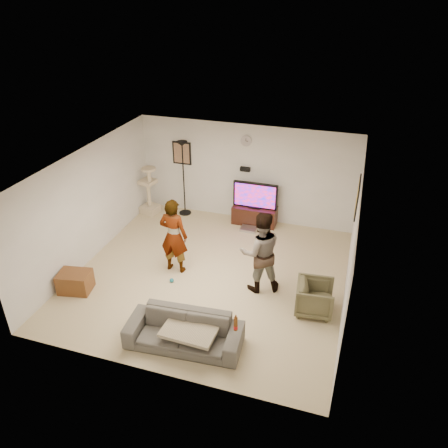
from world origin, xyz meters
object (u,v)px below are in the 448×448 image
(floor_lamp, at_px, (184,179))
(beer_bottle, at_px, (236,324))
(person_right, at_px, (260,252))
(tv, at_px, (255,195))
(side_table, at_px, (75,282))
(person_left, at_px, (174,236))
(tv_stand, at_px, (255,215))
(cat_tree, at_px, (148,190))
(sofa, at_px, (184,331))
(armchair, at_px, (315,298))

(floor_lamp, bearing_deg, beer_bottle, -58.88)
(person_right, distance_m, beer_bottle, 1.94)
(tv, relative_size, side_table, 1.80)
(person_left, bearing_deg, side_table, 40.44)
(person_left, distance_m, person_right, 1.87)
(person_right, bearing_deg, person_left, -27.35)
(tv_stand, relative_size, beer_bottle, 4.45)
(tv_stand, xyz_separation_m, person_right, (0.75, -2.61, 0.62))
(tv_stand, distance_m, side_table, 4.68)
(floor_lamp, distance_m, cat_tree, 1.00)
(tv, relative_size, person_left, 0.67)
(tv, bearing_deg, tv_stand, 0.00)
(cat_tree, bearing_deg, person_right, -33.34)
(tv_stand, bearing_deg, beer_bottle, -79.73)
(sofa, relative_size, beer_bottle, 7.85)
(person_right, distance_m, armchair, 1.33)
(tv, bearing_deg, side_table, -125.68)
(armchair, bearing_deg, tv_stand, 26.99)
(tv_stand, height_order, floor_lamp, floor_lamp)
(floor_lamp, distance_m, armchair, 4.89)
(tv_stand, relative_size, cat_tree, 0.85)
(sofa, distance_m, armchair, 2.51)
(person_left, xyz_separation_m, sofa, (1.03, -2.02, -0.55))
(tv_stand, relative_size, sofa, 0.57)
(person_left, height_order, sofa, person_left)
(beer_bottle, height_order, side_table, beer_bottle)
(person_right, distance_m, side_table, 3.73)
(side_table, bearing_deg, cat_tree, 91.48)
(person_left, relative_size, side_table, 2.69)
(floor_lamp, bearing_deg, person_left, -72.36)
(tv_stand, relative_size, person_left, 0.67)
(person_left, distance_m, side_table, 2.16)
(tv_stand, distance_m, person_left, 2.81)
(tv, height_order, armchair, tv)
(person_left, bearing_deg, cat_tree, -50.98)
(beer_bottle, xyz_separation_m, armchair, (1.08, 1.54, -0.38))
(floor_lamp, height_order, beer_bottle, floor_lamp)
(sofa, height_order, armchair, armchair)
(person_left, relative_size, armchair, 2.42)
(tv_stand, distance_m, sofa, 4.54)
(person_left, xyz_separation_m, side_table, (-1.61, -1.28, -0.63))
(floor_lamp, relative_size, beer_bottle, 7.98)
(tv_stand, distance_m, cat_tree, 2.86)
(tv_stand, relative_size, armchair, 1.62)
(person_left, xyz_separation_m, beer_bottle, (1.93, -2.02, -0.14))
(beer_bottle, bearing_deg, side_table, 168.28)
(cat_tree, bearing_deg, person_left, -52.91)
(side_table, bearing_deg, armchair, 9.89)
(person_right, xyz_separation_m, side_table, (-3.48, -1.19, -0.64))
(cat_tree, bearing_deg, sofa, -57.37)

